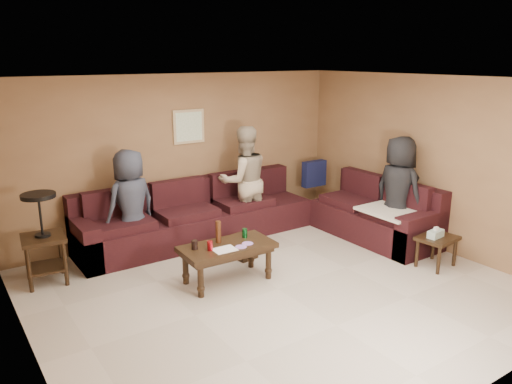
# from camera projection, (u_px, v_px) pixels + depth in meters

# --- Properties ---
(room) EXTENTS (5.60, 5.50, 2.50)m
(room) POSITION_uv_depth(u_px,v_px,m) (280.00, 155.00, 5.65)
(room) COLOR #C0B4A2
(room) RESTS_ON ground
(sectional_sofa) EXTENTS (4.65, 2.90, 0.97)m
(sectional_sofa) POSITION_uv_depth(u_px,v_px,m) (262.00, 219.00, 7.65)
(sectional_sofa) COLOR black
(sectional_sofa) RESTS_ON ground
(coffee_table) EXTENTS (1.19, 0.62, 0.77)m
(coffee_table) POSITION_uv_depth(u_px,v_px,m) (227.00, 250.00, 6.21)
(coffee_table) COLOR black
(coffee_table) RESTS_ON ground
(end_table_left) EXTENTS (0.56, 0.56, 1.16)m
(end_table_left) POSITION_uv_depth(u_px,v_px,m) (43.00, 237.00, 6.12)
(end_table_left) COLOR black
(end_table_left) RESTS_ON ground
(side_table_right) EXTENTS (0.56, 0.48, 0.57)m
(side_table_right) POSITION_uv_depth(u_px,v_px,m) (437.00, 240.00, 6.65)
(side_table_right) COLOR black
(side_table_right) RESTS_ON ground
(waste_bin) EXTENTS (0.32, 0.32, 0.34)m
(waste_bin) POSITION_uv_depth(u_px,v_px,m) (244.00, 246.00, 6.99)
(waste_bin) COLOR black
(waste_bin) RESTS_ON ground
(wall_art) EXTENTS (0.52, 0.04, 0.52)m
(wall_art) POSITION_uv_depth(u_px,v_px,m) (189.00, 127.00, 7.67)
(wall_art) COLOR tan
(wall_art) RESTS_ON ground
(person_left) EXTENTS (0.85, 0.66, 1.54)m
(person_left) POSITION_uv_depth(u_px,v_px,m) (131.00, 204.00, 6.89)
(person_left) COLOR #303442
(person_left) RESTS_ON ground
(person_middle) EXTENTS (0.94, 0.79, 1.72)m
(person_middle) POSITION_uv_depth(u_px,v_px,m) (244.00, 181.00, 7.83)
(person_middle) COLOR tan
(person_middle) RESTS_ON ground
(person_right) EXTENTS (0.55, 0.82, 1.64)m
(person_right) POSITION_uv_depth(u_px,v_px,m) (398.00, 191.00, 7.36)
(person_right) COLOR black
(person_right) RESTS_ON ground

